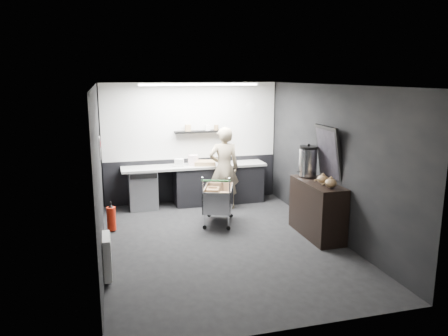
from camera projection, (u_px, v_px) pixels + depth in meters
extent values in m
plane|color=black|center=(223.00, 243.00, 7.58)|extent=(5.50, 5.50, 0.00)
plane|color=white|center=(223.00, 85.00, 7.02)|extent=(5.50, 5.50, 0.00)
plane|color=black|center=(191.00, 143.00, 9.90)|extent=(5.50, 0.00, 5.50)
plane|color=black|center=(289.00, 218.00, 4.71)|extent=(5.50, 0.00, 5.50)
plane|color=black|center=(99.00, 174.00, 6.79)|extent=(0.00, 5.50, 5.50)
plane|color=black|center=(331.00, 161.00, 7.81)|extent=(0.00, 5.50, 5.50)
cube|color=silver|center=(191.00, 121.00, 9.77)|extent=(3.95, 0.02, 1.70)
cube|color=black|center=(192.00, 179.00, 10.06)|extent=(3.95, 0.02, 1.00)
cube|color=black|center=(201.00, 131.00, 9.77)|extent=(1.20, 0.22, 0.04)
cylinder|color=white|center=(251.00, 106.00, 10.06)|extent=(0.20, 0.03, 0.20)
cube|color=silver|center=(100.00, 148.00, 7.98)|extent=(0.02, 0.30, 0.40)
cube|color=red|center=(100.00, 144.00, 7.97)|extent=(0.02, 0.22, 0.10)
cube|color=white|center=(107.00, 256.00, 6.16)|extent=(0.10, 0.50, 0.60)
cube|color=white|center=(199.00, 85.00, 8.77)|extent=(2.40, 0.20, 0.04)
cube|color=black|center=(219.00, 184.00, 9.92)|extent=(2.00, 0.56, 0.85)
cube|color=#AAABA6|center=(195.00, 166.00, 9.69)|extent=(3.20, 0.60, 0.05)
cube|color=#9EA0A5|center=(143.00, 189.00, 9.48)|extent=(0.60, 0.58, 0.85)
cube|color=black|center=(144.00, 176.00, 9.13)|extent=(0.56, 0.02, 0.10)
imported|color=beige|center=(224.00, 168.00, 9.40)|extent=(0.69, 0.49, 1.79)
cube|color=silver|center=(218.00, 208.00, 8.54)|extent=(0.78, 0.96, 0.02)
cube|color=silver|center=(205.00, 199.00, 8.43)|extent=(0.30, 0.78, 0.44)
cube|color=silver|center=(231.00, 197.00, 8.56)|extent=(0.30, 0.78, 0.44)
cube|color=silver|center=(224.00, 204.00, 8.12)|extent=(0.51, 0.20, 0.44)
cube|color=silver|center=(213.00, 193.00, 8.88)|extent=(0.51, 0.20, 0.44)
cylinder|color=silver|center=(212.00, 222.00, 8.16)|extent=(0.02, 0.02, 0.29)
cylinder|color=silver|center=(235.00, 220.00, 8.27)|extent=(0.02, 0.02, 0.29)
cylinder|color=silver|center=(203.00, 210.00, 8.86)|extent=(0.02, 0.02, 0.29)
cylinder|color=silver|center=(225.00, 209.00, 8.98)|extent=(0.02, 0.02, 0.29)
cylinder|color=#227E2F|center=(225.00, 181.00, 7.96)|extent=(0.51, 0.21, 0.03)
cube|color=brown|center=(211.00, 198.00, 8.56)|extent=(0.32, 0.35, 0.37)
cube|color=brown|center=(227.00, 201.00, 8.43)|extent=(0.29, 0.33, 0.33)
cylinder|color=black|center=(212.00, 228.00, 8.18)|extent=(0.08, 0.05, 0.08)
cylinder|color=black|center=(203.00, 216.00, 8.89)|extent=(0.08, 0.05, 0.08)
cylinder|color=black|center=(235.00, 226.00, 8.30)|extent=(0.08, 0.05, 0.08)
cylinder|color=black|center=(225.00, 214.00, 9.00)|extent=(0.08, 0.05, 0.08)
cube|color=black|center=(317.00, 209.00, 7.84)|extent=(0.50, 1.33, 1.00)
cylinder|color=silver|center=(308.00, 162.00, 8.10)|extent=(0.33, 0.33, 0.51)
cylinder|color=black|center=(308.00, 147.00, 8.04)|extent=(0.33, 0.33, 0.04)
sphere|color=black|center=(309.00, 145.00, 8.03)|extent=(0.06, 0.06, 0.06)
ellipsoid|color=brown|center=(323.00, 179.00, 7.56)|extent=(0.20, 0.20, 0.16)
ellipsoid|color=brown|center=(331.00, 183.00, 7.30)|extent=(0.20, 0.20, 0.16)
cube|color=black|center=(329.00, 153.00, 7.74)|extent=(0.22, 0.78, 0.99)
cube|color=black|center=(328.00, 154.00, 7.73)|extent=(0.16, 0.66, 0.85)
cylinder|color=red|center=(111.00, 219.00, 8.10)|extent=(0.16, 0.16, 0.44)
cone|color=black|center=(111.00, 206.00, 8.05)|extent=(0.11, 0.11, 0.07)
cylinder|color=black|center=(111.00, 204.00, 8.04)|extent=(0.03, 0.03, 0.07)
cube|color=#9B7C53|center=(205.00, 163.00, 9.68)|extent=(0.52, 0.44, 0.09)
cylinder|color=#F9D8D8|center=(193.00, 160.00, 9.65)|extent=(0.23, 0.23, 0.23)
cube|color=white|center=(179.00, 163.00, 9.52)|extent=(0.22, 0.20, 0.17)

